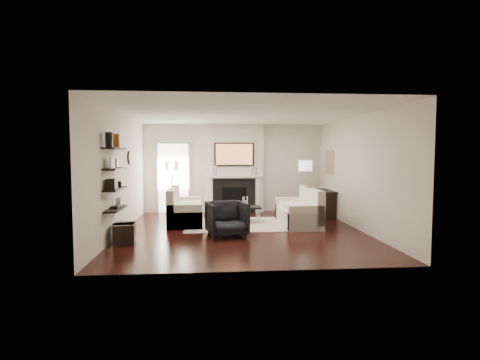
{
  "coord_description": "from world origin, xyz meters",
  "views": [
    {
      "loc": [
        -0.77,
        -8.57,
        1.79
      ],
      "look_at": [
        0.0,
        0.6,
        1.15
      ],
      "focal_mm": 28.0,
      "sensor_mm": 36.0,
      "label": 1
    }
  ],
  "objects": [
    {
      "name": "lamp_left_leg_c",
      "position": [
        -1.91,
        2.49,
        0.6
      ],
      "size": [
        0.14,
        0.22,
        1.23
      ],
      "primitive_type": "cylinder",
      "rotation": [
        0.18,
        0.0,
        2.62
      ],
      "color": "silver",
      "rests_on": "floor"
    },
    {
      "name": "coffee_leg_se",
      "position": [
        0.52,
        1.3,
        0.19
      ],
      "size": [
        0.02,
        0.02,
        0.38
      ],
      "primitive_type": "cylinder",
      "color": "silver",
      "rests_on": "floor"
    },
    {
      "name": "loveseat_left_arm_s",
      "position": [
        -1.35,
        1.9,
        0.3
      ],
      "size": [
        0.85,
        0.18,
        0.6
      ],
      "primitive_type": "cube",
      "color": "silver",
      "rests_on": "floor"
    },
    {
      "name": "lamp_left_post",
      "position": [
        -1.85,
        2.59,
        0.6
      ],
      "size": [
        0.02,
        0.02,
        1.2
      ],
      "primitive_type": "cylinder",
      "color": "silver",
      "rests_on": "floor"
    },
    {
      "name": "decor_wine_rack",
      "position": [
        -2.62,
        -1.29,
        1.22
      ],
      "size": [
        0.18,
        0.25,
        0.2
      ],
      "primitive_type": "cube",
      "color": "black",
      "rests_on": "shelf_lower"
    },
    {
      "name": "ottoman_far",
      "position": [
        -2.47,
        -1.07,
        0.2
      ],
      "size": [
        0.48,
        0.48,
        0.4
      ],
      "primitive_type": "cube",
      "rotation": [
        0.0,
        0.0,
        0.22
      ],
      "color": "black",
      "rests_on": "floor"
    },
    {
      "name": "mantel_shelf",
      "position": [
        0.0,
        2.69,
        1.12
      ],
      "size": [
        1.7,
        0.18,
        0.07
      ],
      "primitive_type": "cube",
      "color": "white",
      "rests_on": "chimney_breast"
    },
    {
      "name": "tv_body",
      "position": [
        0.0,
        2.71,
        1.78
      ],
      "size": [
        1.2,
        0.06,
        0.7
      ],
      "primitive_type": "cube",
      "color": "black",
      "rests_on": "chimney_breast"
    },
    {
      "name": "loveseat_right_base",
      "position": [
        1.48,
        0.67,
        0.21
      ],
      "size": [
        0.85,
        1.8,
        0.42
      ],
      "primitive_type": "cube",
      "color": "silver",
      "rests_on": "floor"
    },
    {
      "name": "pillow_left_charcoal",
      "position": [
        -1.68,
        0.79,
        0.72
      ],
      "size": [
        0.1,
        0.4,
        0.4
      ],
      "primitive_type": "cube",
      "color": "black",
      "rests_on": "loveseat_left_cushion"
    },
    {
      "name": "decor_books",
      "position": [
        -2.62,
        -1.08,
        0.74
      ],
      "size": [
        0.14,
        0.2,
        0.05
      ],
      "primitive_type": "cube",
      "color": "black",
      "rests_on": "shelf_bottom"
    },
    {
      "name": "console_leg_s",
      "position": [
        2.57,
        2.43,
        0.35
      ],
      "size": [
        0.3,
        0.04,
        0.71
      ],
      "primitive_type": "cube",
      "color": "black",
      "rests_on": "floor"
    },
    {
      "name": "clock_face",
      "position": [
        -2.71,
        0.9,
        1.7
      ],
      "size": [
        0.01,
        0.29,
        0.29
      ],
      "primitive_type": "cylinder",
      "rotation": [
        0.0,
        1.57,
        0.0
      ],
      "color": "white",
      "rests_on": "clock_rim"
    },
    {
      "name": "lamp_right_leg_c",
      "position": [
        1.99,
        2.07,
        0.6
      ],
      "size": [
        0.14,
        0.22,
        1.23
      ],
      "primitive_type": "cylinder",
      "rotation": [
        0.18,
        0.0,
        2.62
      ],
      "color": "silver",
      "rests_on": "floor"
    },
    {
      "name": "pillow_right_charcoal",
      "position": [
        1.82,
        0.37,
        0.72
      ],
      "size": [
        0.1,
        0.4,
        0.4
      ],
      "primitive_type": "cube",
      "color": "black",
      "rests_on": "loveseat_right_cushion"
    },
    {
      "name": "fireplace_surround",
      "position": [
        0.0,
        2.74,
        0.52
      ],
      "size": [
        1.3,
        0.02,
        1.04
      ],
      "primitive_type": "cube",
      "color": "black",
      "rests_on": "floor"
    },
    {
      "name": "wall_art",
      "position": [
        2.73,
        2.05,
        1.55
      ],
      "size": [
        0.03,
        0.7,
        0.7
      ],
      "primitive_type": "cube",
      "color": "tan",
      "rests_on": "wall_right"
    },
    {
      "name": "candlestick_l_tall",
      "position": [
        -0.55,
        2.7,
        1.3
      ],
      "size": [
        0.04,
        0.04,
        0.3
      ],
      "primitive_type": "cylinder",
      "color": "silver",
      "rests_on": "mantel_shelf"
    },
    {
      "name": "clock_rim",
      "position": [
        -2.73,
        0.9,
        1.7
      ],
      "size": [
        0.04,
        0.34,
        0.34
      ],
      "primitive_type": "cylinder",
      "rotation": [
        0.0,
        1.57,
        0.0
      ],
      "color": "black",
      "rests_on": "wall_left"
    },
    {
      "name": "lamp_left_leg_b",
      "position": [
        -1.91,
        2.68,
        0.6
      ],
      "size": [
        0.14,
        0.22,
        1.23
      ],
      "primitive_type": "cylinder",
      "rotation": [
        0.18,
        0.0,
        0.52
      ],
      "color": "silver",
      "rests_on": "floor"
    },
    {
      "name": "shelf_upper",
      "position": [
        -2.62,
        -1.0,
        1.5
      ],
      "size": [
        0.25,
        1.0,
        0.04
      ],
      "primitive_type": "cube",
      "color": "black",
      "rests_on": "wall_left"
    },
    {
      "name": "firebox",
      "position": [
        0.0,
        2.73,
        0.45
      ],
      "size": [
        0.75,
        0.02,
        0.65
      ],
      "primitive_type": "cube",
      "color": "black",
      "rests_on": "floor"
    },
    {
      "name": "decor_magfile_a",
      "position": [
        -2.62,
        -1.38,
        2.06
      ],
      "size": [
        0.12,
        0.1,
        0.28
      ],
      "primitive_type": "cube",
      "color": "black",
      "rests_on": "shelf_top"
    },
    {
      "name": "loveseat_right_cushion",
      "position": [
        1.43,
        0.67,
        0.47
      ],
      "size": [
        0.63,
        1.44,
        0.1
      ],
      "primitive_type": "cube",
      "color": "silver",
      "rests_on": "loveseat_right_base"
    },
    {
      "name": "coffee_leg_nw",
      "position": [
        -0.48,
        0.86,
        0.19
      ],
      "size": [
        0.02,
        0.02,
        0.38
      ],
      "primitive_type": "cylinder",
      "color": "silver",
      "rests_on": "floor"
    },
    {
      "name": "lamp_right_shade",
      "position": [
        2.05,
        2.17,
        1.45
      ],
      "size": [
        0.4,
        0.4,
        0.3
      ],
      "primitive_type": "cylinder",
      "color": "white",
      "rests_on": "lamp_right_post"
    },
    {
      "name": "shelf_lower",
      "position": [
        -2.62,
        -1.0,
        1.1
      ],
      "size": [
        0.25,
        1.0,
        0.04
      ],
      "primitive_type": "cube",
      "color": "black",
      "rests_on": "wall_left"
    },
    {
      "name": "loveseat_left_back",
      "position": [
        -1.68,
        1.09,
        0.53
      ],
      "size": [
        0.18,
        1.8,
        0.8
      ],
      "primitive_type": "cube",
      "color": "silver",
      "rests_on": "floor"
    },
    {
      "name": "decor_box_small",
      "position": [
        -2.62,
        -0.79,
        1.18
      ],
      "size": [
        0.15,
        0.12,
        0.12
      ],
      "primitive_type": "cube",
      "color": "black",
      "rests_on": "shelf_lower"
    },
    {
      "name": "loveseat_left_cushion",
      "position": [
        -1.3,
        1.09,
        0.47
      ],
      "size": [
        0.63,
        1.44,
        0.1
      ],
      "primitive_type": "cube",
      "color": "silver",
      "rests_on": "loveseat_left_base"
    },
    {
      "name": "lamp_right_leg_b",
      "position": [
        2.0,
        2.26,
        0.6
      ],
      "size": [
        0.14,
        0.22,
        1.23
      ],
      "primitive_type": "cylinder",
      "rotation": [
        0.18,
        0.0,
        0.52
      ],
      "color": "silver",
      "rests_on": "floor"
    },
    {
      "name": "coffee_leg_ne",
      "position": [
        0.52,
        0.86,
        0.19
      ],
      "size": [
        0.02,
        0.02,
        0.38
      ],
      "primitive_type": "cylinder",
      "color": "silver",
      "rests_on": "floor"
    },
    {
      "name": "lamp_right_post",
      "position": [
        2.05,
        2.17,
        0.6
      ],
      "size": [
        0.02,
        0.02,
        1.2
      ],
      "primitive_type": "cylinder",
      "color": "silver",
      "rests_on": "floor"
    },
    {
      "name": "hallway_panel",
      "position": [
        -1.85,
        2.98,
        1.05
      ],
      "size": [
        0.9,
        0.02,
        2.1
      ],
      "primitive_type": "cube",
      "color": "white",
      "rests_on": "floor"
    },
    {
      "name": "lamp_right_leg_a",
      "position": [
        2.16,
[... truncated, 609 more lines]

